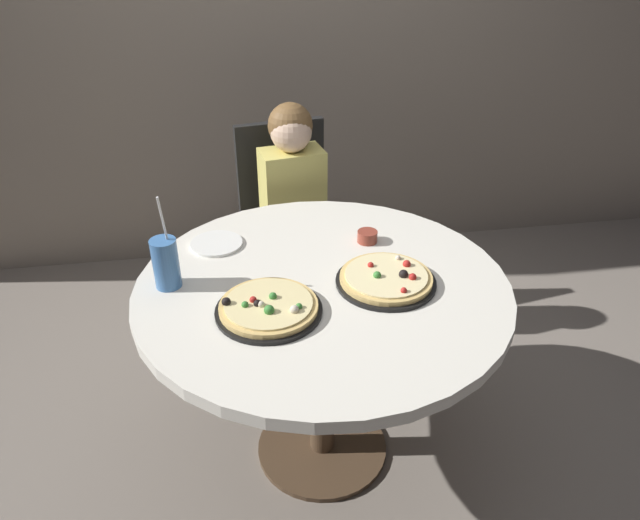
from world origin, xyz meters
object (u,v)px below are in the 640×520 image
object	(u,v)px
sauce_bowl	(367,237)
pizza_veggie	(386,279)
diner_child	(299,245)
soda_cup	(166,263)
dining_table	(322,309)
pizza_cheese	(268,308)
plate_small	(216,244)
chair_wooden	(287,217)

from	to	relation	value
sauce_bowl	pizza_veggie	bearing A→B (deg)	-90.53
diner_child	soda_cup	xyz separation A→B (m)	(-0.48, -0.65, 0.35)
dining_table	pizza_veggie	distance (m)	0.23
dining_table	sauce_bowl	size ratio (longest dim) A/B	16.70
diner_child	pizza_cheese	distance (m)	0.91
pizza_veggie	soda_cup	xyz separation A→B (m)	(-0.66, 0.10, 0.06)
diner_child	sauce_bowl	bearing A→B (deg)	-69.16
pizza_cheese	sauce_bowl	distance (m)	0.52
pizza_veggie	plate_small	distance (m)	0.61
dining_table	pizza_cheese	size ratio (longest dim) A/B	3.76
sauce_bowl	plate_small	distance (m)	0.52
chair_wooden	sauce_bowl	world-z (taller)	chair_wooden
dining_table	soda_cup	distance (m)	0.51
diner_child	sauce_bowl	size ratio (longest dim) A/B	15.46
chair_wooden	pizza_cheese	bearing A→B (deg)	-99.16
soda_cup	plate_small	bearing A→B (deg)	57.73
chair_wooden	diner_child	distance (m)	0.19
dining_table	plate_small	world-z (taller)	plate_small
pizza_cheese	plate_small	distance (m)	0.45
chair_wooden	pizza_veggie	xyz separation A→B (m)	(0.21, -0.93, 0.24)
diner_child	pizza_cheese	bearing A→B (deg)	-102.83
chair_wooden	diner_child	bearing A→B (deg)	-81.47
pizza_cheese	soda_cup	bearing A→B (deg)	147.03
sauce_bowl	plate_small	size ratio (longest dim) A/B	0.39
pizza_veggie	soda_cup	bearing A→B (deg)	171.78
dining_table	plate_small	xyz separation A→B (m)	(-0.32, 0.29, 0.11)
dining_table	pizza_cheese	world-z (taller)	pizza_cheese
dining_table	chair_wooden	world-z (taller)	chair_wooden
plate_small	pizza_veggie	bearing A→B (deg)	-32.44
diner_child	pizza_veggie	bearing A→B (deg)	-76.43
diner_child	pizza_cheese	size ratio (longest dim) A/B	3.48
pizza_veggie	dining_table	bearing A→B (deg)	168.38
chair_wooden	pizza_veggie	world-z (taller)	chair_wooden
pizza_veggie	pizza_cheese	distance (m)	0.38
chair_wooden	diner_child	size ratio (longest dim) A/B	0.88
diner_child	chair_wooden	bearing A→B (deg)	98.53
plate_small	chair_wooden	bearing A→B (deg)	62.80
chair_wooden	sauce_bowl	distance (m)	0.74
sauce_bowl	plate_small	bearing A→B (deg)	173.31
diner_child	plate_small	distance (m)	0.60
diner_child	plate_small	world-z (taller)	diner_child
pizza_cheese	soda_cup	xyz separation A→B (m)	(-0.29, 0.19, 0.06)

